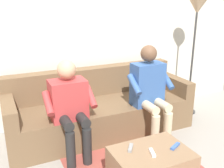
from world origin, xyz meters
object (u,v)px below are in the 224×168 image
Objects in this scene: remote_gray at (131,148)px; remote_blue at (175,146)px; person_left_seated at (150,88)px; remote_white at (152,153)px; couch at (100,110)px; floor_lamp at (196,22)px; person_right_seated at (70,104)px.

remote_gray is 0.94× the size of remote_blue.
person_left_seated is 9.34× the size of remote_white.
couch is 0.75m from person_left_seated.
couch is 1.15m from remote_gray.
person_left_seated is 0.69× the size of floor_lamp.
floor_lamp reaches higher than remote_white.
remote_white is at bearing 39.60° from floor_lamp.
person_left_seated is at bearing 174.25° from remote_gray.
couch is 1.84m from floor_lamp.
remote_gray is (-0.35, 0.74, -0.23)m from person_right_seated.
remote_blue is at bearing 72.98° from person_left_seated.
person_left_seated reaches higher than person_right_seated.
person_right_seated is 0.85m from remote_gray.
couch is 2.21× the size of person_right_seated.
person_right_seated is 8.31× the size of remote_gray.
person_left_seated is 1.08× the size of person_right_seated.
person_left_seated reaches higher than remote_blue.
person_left_seated is at bearing 20.62° from floor_lamp.
remote_blue is at bearing 130.07° from person_right_seated.
remote_blue is (-0.26, -0.00, -0.00)m from remote_white.
floor_lamp reaches higher than remote_blue.
floor_lamp is (-1.49, -1.24, 1.01)m from remote_white.
floor_lamp is at bearing 146.23° from remote_white.
person_left_seated is (-0.51, 0.41, 0.36)m from couch.
couch is at bearing -105.53° from remote_blue.
remote_white is 0.90× the size of remote_blue.
remote_gray is (0.14, -0.15, 0.00)m from remote_white.
remote_gray is at bearing -121.01° from remote_white.
couch is at bearing -39.08° from person_left_seated.
remote_white is at bearing 118.87° from person_right_seated.
couch reaches higher than remote_blue.
person_left_seated reaches higher than remote_gray.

